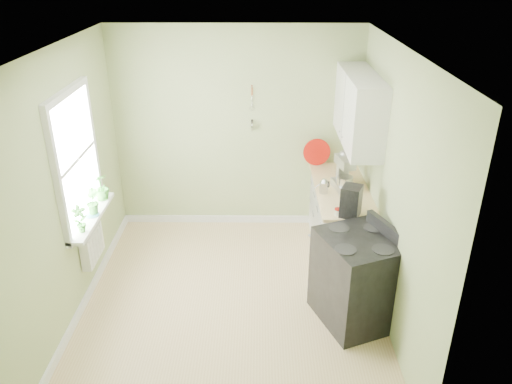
{
  "coord_description": "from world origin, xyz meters",
  "views": [
    {
      "loc": [
        0.3,
        -4.42,
        3.44
      ],
      "look_at": [
        0.26,
        0.55,
        1.06
      ],
      "focal_mm": 35.0,
      "sensor_mm": 36.0,
      "label": 1
    }
  ],
  "objects_px": {
    "coffee_maker": "(351,202)",
    "stand_mixer": "(344,174)",
    "stove": "(356,279)",
    "kettle": "(324,186)"
  },
  "relations": [
    {
      "from": "stove",
      "to": "kettle",
      "type": "xyz_separation_m",
      "value": [
        -0.23,
        1.11,
        0.51
      ]
    },
    {
      "from": "stove",
      "to": "kettle",
      "type": "bearing_deg",
      "value": 101.58
    },
    {
      "from": "kettle",
      "to": "coffee_maker",
      "type": "bearing_deg",
      "value": -68.78
    },
    {
      "from": "stand_mixer",
      "to": "coffee_maker",
      "type": "bearing_deg",
      "value": -92.82
    },
    {
      "from": "coffee_maker",
      "to": "stand_mixer",
      "type": "bearing_deg",
      "value": 87.18
    },
    {
      "from": "stand_mixer",
      "to": "kettle",
      "type": "xyz_separation_m",
      "value": [
        -0.25,
        -0.14,
        -0.1
      ]
    },
    {
      "from": "stand_mixer",
      "to": "stove",
      "type": "bearing_deg",
      "value": -91.01
    },
    {
      "from": "kettle",
      "to": "coffee_maker",
      "type": "xyz_separation_m",
      "value": [
        0.22,
        -0.56,
        0.07
      ]
    },
    {
      "from": "coffee_maker",
      "to": "stove",
      "type": "bearing_deg",
      "value": -88.73
    },
    {
      "from": "stand_mixer",
      "to": "coffee_maker",
      "type": "height_order",
      "value": "stand_mixer"
    }
  ]
}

